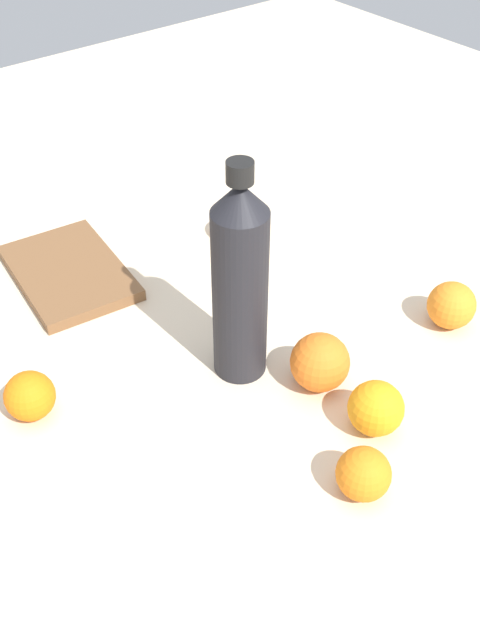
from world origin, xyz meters
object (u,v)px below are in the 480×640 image
(orange_4, at_px, (376,408))
(orange_5, at_px, (362,475))
(water_bottle, at_px, (240,282))
(orange_0, at_px, (30,396))
(orange_3, at_px, (320,362))
(orange_1, at_px, (238,223))
(orange_2, at_px, (451,305))
(cutting_board, at_px, (69,272))

(orange_4, height_order, orange_5, orange_4)
(water_bottle, bearing_deg, orange_0, 94.19)
(water_bottle, distance_m, orange_3, 0.15)
(orange_1, relative_size, orange_5, 1.05)
(orange_0, distance_m, orange_2, 0.57)
(cutting_board, bearing_deg, orange_4, -157.46)
(cutting_board, bearing_deg, orange_0, 149.52)
(orange_1, height_order, orange_3, orange_3)
(orange_1, relative_size, orange_4, 0.96)
(water_bottle, distance_m, orange_1, 0.32)
(orange_2, relative_size, orange_3, 0.88)
(water_bottle, relative_size, orange_3, 3.94)
(orange_4, distance_m, orange_5, 0.10)
(orange_1, distance_m, orange_5, 0.52)
(water_bottle, xyz_separation_m, orange_5, (-0.24, 0.02, -0.11))
(water_bottle, xyz_separation_m, cutting_board, (0.31, 0.08, -0.13))
(orange_2, height_order, orange_5, orange_2)
(orange_0, relative_size, orange_1, 0.96)
(orange_5, bearing_deg, cutting_board, 6.53)
(orange_5, bearing_deg, orange_4, -54.87)
(cutting_board, bearing_deg, orange_5, -167.08)
(water_bottle, xyz_separation_m, orange_2, (-0.11, -0.28, -0.11))
(orange_3, distance_m, orange_4, 0.10)
(orange_5, xyz_separation_m, cutting_board, (0.55, 0.06, -0.02))
(orange_2, bearing_deg, orange_3, 83.34)
(orange_5, bearing_deg, orange_0, 34.89)
(orange_1, bearing_deg, orange_4, 163.84)
(orange_3, bearing_deg, orange_5, 152.52)
(water_bottle, relative_size, orange_2, 4.46)
(water_bottle, xyz_separation_m, orange_0, (0.09, 0.25, -0.11))
(orange_0, bearing_deg, orange_4, -131.36)
(water_bottle, distance_m, orange_0, 0.29)
(orange_0, height_order, orange_2, orange_2)
(orange_0, distance_m, orange_4, 0.41)
(water_bottle, bearing_deg, orange_3, -121.97)
(orange_1, relative_size, cutting_board, 0.29)
(orange_0, distance_m, orange_3, 0.36)
(orange_5, relative_size, cutting_board, 0.27)
(orange_0, distance_m, orange_5, 0.40)
(orange_3, height_order, orange_4, orange_3)
(cutting_board, bearing_deg, orange_2, -133.00)
(orange_4, height_order, cutting_board, orange_4)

